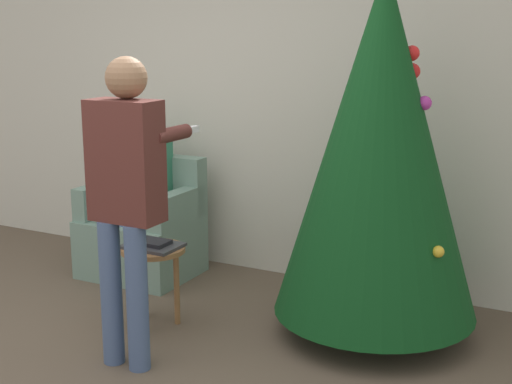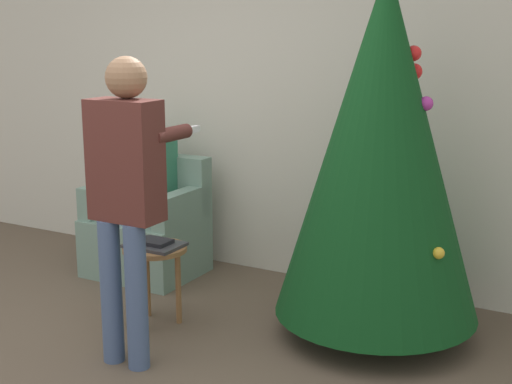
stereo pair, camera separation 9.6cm
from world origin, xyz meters
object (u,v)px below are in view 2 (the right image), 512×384
object	(u,v)px
armchair	(148,231)
christmas_tree	(381,146)
person_standing	(126,185)
side_stool	(155,260)
person_seated	(145,185)

from	to	relation	value
armchair	christmas_tree	bearing A→B (deg)	-7.79
person_standing	side_stool	bearing A→B (deg)	111.47
person_seated	side_stool	xyz separation A→B (m)	(0.64, -0.75, -0.27)
christmas_tree	armchair	size ratio (longest dim) A/B	2.47
christmas_tree	person_seated	world-z (taller)	christmas_tree
christmas_tree	armchair	bearing A→B (deg)	172.21
person_seated	side_stool	size ratio (longest dim) A/B	2.47
person_seated	christmas_tree	bearing A→B (deg)	-7.21
person_standing	side_stool	world-z (taller)	person_standing
christmas_tree	side_stool	xyz separation A→B (m)	(-1.27, -0.51, -0.75)
christmas_tree	side_stool	distance (m)	1.56
christmas_tree	person_standing	size ratio (longest dim) A/B	1.30
christmas_tree	person_seated	xyz separation A→B (m)	(-1.91, 0.24, -0.48)
person_seated	person_standing	xyz separation A→B (m)	(0.83, -1.24, 0.32)
armchair	side_stool	xyz separation A→B (m)	(0.64, -0.77, 0.10)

